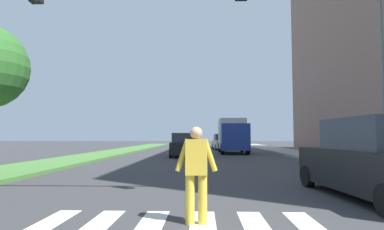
{
  "coord_description": "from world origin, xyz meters",
  "views": [
    {
      "loc": [
        0.47,
        2.49,
        1.53
      ],
      "look_at": [
        -0.11,
        18.28,
        2.57
      ],
      "focal_mm": 29.8,
      "sensor_mm": 36.0,
      "label": 1
    }
  ],
  "objects": [
    {
      "name": "sedan_midblock",
      "position": [
        -1.06,
        26.25,
        0.81
      ],
      "size": [
        2.08,
        4.26,
        1.75
      ],
      "color": "black",
      "rests_on": "ground_plane"
    },
    {
      "name": "street_lamp_right",
      "position": [
        7.72,
        15.67,
        4.59
      ],
      "size": [
        1.02,
        0.24,
        7.5
      ],
      "color": "slate",
      "rests_on": "sidewalk_right"
    },
    {
      "name": "pedestrian_performer",
      "position": [
        0.34,
        8.11,
        0.93
      ],
      "size": [
        0.75,
        0.25,
        1.69
      ],
      "color": "gold",
      "rests_on": "ground_plane"
    },
    {
      "name": "sidewalk_right",
      "position": [
        8.31,
        28.0,
        0.07
      ],
      "size": [
        3.0,
        64.0,
        0.15
      ],
      "primitive_type": "cube",
      "color": "#9E9991",
      "rests_on": "ground_plane"
    },
    {
      "name": "traffic_light_gantry",
      "position": [
        -3.55,
        9.73,
        4.36
      ],
      "size": [
        8.95,
        0.3,
        6.0
      ],
      "color": "gold",
      "rests_on": "median_strip"
    },
    {
      "name": "truck_box_delivery",
      "position": [
        3.07,
        31.29,
        1.63
      ],
      "size": [
        2.4,
        6.2,
        3.1
      ],
      "color": "navy",
      "rests_on": "ground_plane"
    },
    {
      "name": "sedan_distant",
      "position": [
        2.49,
        38.69,
        0.81
      ],
      "size": [
        2.1,
        4.51,
        1.76
      ],
      "color": "silver",
      "rests_on": "ground_plane"
    },
    {
      "name": "ground_plane",
      "position": [
        0.0,
        30.0,
        0.0
      ],
      "size": [
        140.0,
        140.0,
        0.0
      ],
      "primitive_type": "plane",
      "color": "#38383A"
    },
    {
      "name": "median_strip",
      "position": [
        -7.51,
        28.0,
        0.07
      ],
      "size": [
        3.25,
        64.0,
        0.15
      ],
      "primitive_type": "cube",
      "color": "#477A38",
      "rests_on": "ground_plane"
    },
    {
      "name": "sedan_far_horizon",
      "position": [
        -1.57,
        52.94,
        0.78
      ],
      "size": [
        1.98,
        4.64,
        1.68
      ],
      "color": "#474C51",
      "rests_on": "ground_plane"
    },
    {
      "name": "crosswalk",
      "position": [
        0.0,
        7.93,
        0.0
      ],
      "size": [
        4.95,
        2.2,
        0.01
      ],
      "color": "silver",
      "rests_on": "ground_plane"
    },
    {
      "name": "suv_crossing",
      "position": [
        4.62,
        10.47,
        0.93
      ],
      "size": [
        2.31,
        4.74,
        1.97
      ],
      "color": "black",
      "rests_on": "ground_plane"
    }
  ]
}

